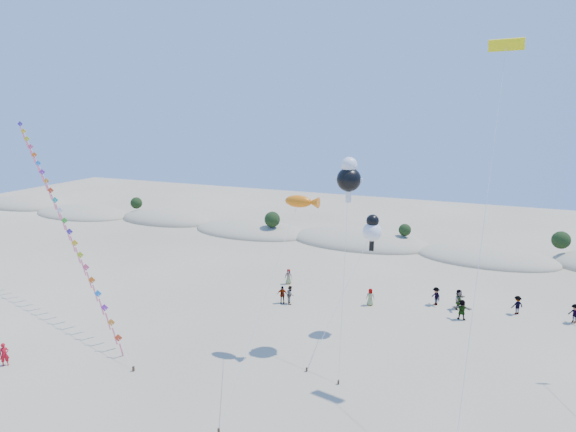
{
  "coord_description": "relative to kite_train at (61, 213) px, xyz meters",
  "views": [
    {
      "loc": [
        15.2,
        -16.27,
        17.67
      ],
      "look_at": [
        2.61,
        14.0,
        10.31
      ],
      "focal_mm": 30.0,
      "sensor_mm": 36.0,
      "label": 1
    }
  ],
  "objects": [
    {
      "name": "parafoil_kite",
      "position": [
        35.35,
        0.85,
        12.11
      ],
      "size": [
        2.03,
        12.7,
        21.65
      ],
      "color": "#3F2D1E",
      "rests_on": "ground"
    },
    {
      "name": "cartoon_kite_low",
      "position": [
        27.06,
        5.09,
        -0.12
      ],
      "size": [
        3.2,
        8.79,
        9.64
      ],
      "color": "#3F2D1E",
      "rests_on": "ground"
    },
    {
      "name": "flyer_foreground",
      "position": [
        4.82,
        -10.28,
        -7.71
      ],
      "size": [
        0.71,
        0.72,
        1.67
      ],
      "primitive_type": "imported",
      "rotation": [
        0.0,
        0.0,
        0.8
      ],
      "color": "red",
      "rests_on": "ground"
    },
    {
      "name": "beachgoers",
      "position": [
        31.04,
        11.18,
        -7.69
      ],
      "size": [
        26.78,
        6.59,
        1.85
      ],
      "color": "slate",
      "rests_on": "ground"
    },
    {
      "name": "kite_train",
      "position": [
        0.0,
        0.0,
        0.0
      ],
      "size": [
        25.88,
        14.06,
        17.05
      ],
      "color": "#3F2D1E",
      "rests_on": "ground"
    },
    {
      "name": "dune_ridge",
      "position": [
        20.8,
        30.43,
        -8.43
      ],
      "size": [
        145.3,
        11.49,
        5.57
      ],
      "color": "gray",
      "rests_on": "ground"
    },
    {
      "name": "fish_kite",
      "position": [
        23.05,
        0.15,
        2.65
      ],
      "size": [
        2.51,
        11.47,
        11.68
      ],
      "color": "#3F2D1E",
      "rests_on": "ground"
    },
    {
      "name": "cartoon_kite_high",
      "position": [
        25.86,
        2.21,
        4.35
      ],
      "size": [
        2.31,
        6.7,
        14.31
      ],
      "color": "#3F2D1E",
      "rests_on": "ground"
    }
  ]
}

